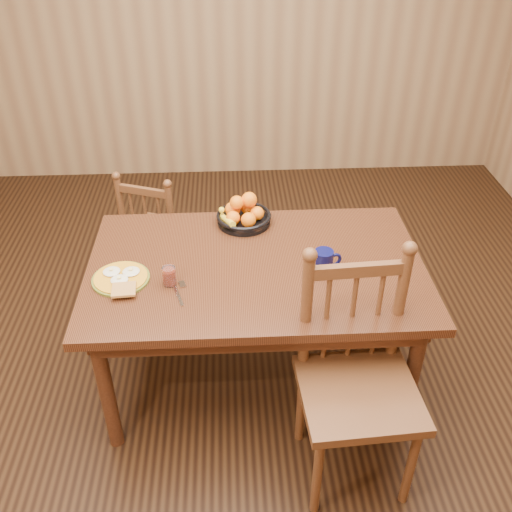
{
  "coord_description": "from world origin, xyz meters",
  "views": [
    {
      "loc": [
        -0.12,
        -2.19,
        2.34
      ],
      "look_at": [
        0.0,
        0.0,
        0.8
      ],
      "focal_mm": 40.0,
      "sensor_mm": 36.0,
      "label": 1
    }
  ],
  "objects_px": {
    "breakfast_plate": "(121,278)",
    "fruit_bowl": "(243,214)",
    "chair_far": "(159,234)",
    "dining_table": "(256,279)",
    "chair_near": "(357,382)",
    "coffee_mug": "(325,260)"
  },
  "relations": [
    {
      "from": "dining_table",
      "to": "chair_near",
      "type": "distance_m",
      "value": 0.7
    },
    {
      "from": "chair_far",
      "to": "breakfast_plate",
      "type": "xyz_separation_m",
      "value": [
        -0.06,
        -0.91,
        0.35
      ]
    },
    {
      "from": "coffee_mug",
      "to": "fruit_bowl",
      "type": "height_order",
      "value": "fruit_bowl"
    },
    {
      "from": "chair_near",
      "to": "coffee_mug",
      "type": "bearing_deg",
      "value": 95.47
    },
    {
      "from": "chair_far",
      "to": "chair_near",
      "type": "distance_m",
      "value": 1.68
    },
    {
      "from": "dining_table",
      "to": "coffee_mug",
      "type": "height_order",
      "value": "coffee_mug"
    },
    {
      "from": "chair_far",
      "to": "coffee_mug",
      "type": "bearing_deg",
      "value": 155.44
    },
    {
      "from": "chair_near",
      "to": "fruit_bowl",
      "type": "xyz_separation_m",
      "value": [
        -0.44,
        0.94,
        0.28
      ]
    },
    {
      "from": "chair_near",
      "to": "coffee_mug",
      "type": "relative_size",
      "value": 8.06
    },
    {
      "from": "chair_far",
      "to": "breakfast_plate",
      "type": "height_order",
      "value": "chair_far"
    },
    {
      "from": "breakfast_plate",
      "to": "fruit_bowl",
      "type": "relative_size",
      "value": 1.0
    },
    {
      "from": "chair_far",
      "to": "fruit_bowl",
      "type": "xyz_separation_m",
      "value": [
        0.52,
        -0.44,
        0.38
      ]
    },
    {
      "from": "coffee_mug",
      "to": "dining_table",
      "type": "bearing_deg",
      "value": 170.94
    },
    {
      "from": "dining_table",
      "to": "chair_far",
      "type": "distance_m",
      "value": 1.02
    },
    {
      "from": "chair_near",
      "to": "chair_far",
      "type": "bearing_deg",
      "value": 121.4
    },
    {
      "from": "breakfast_plate",
      "to": "chair_far",
      "type": "bearing_deg",
      "value": 86.2
    },
    {
      "from": "chair_near",
      "to": "coffee_mug",
      "type": "distance_m",
      "value": 0.58
    },
    {
      "from": "dining_table",
      "to": "coffee_mug",
      "type": "distance_m",
      "value": 0.35
    },
    {
      "from": "chair_far",
      "to": "dining_table",
      "type": "bearing_deg",
      "value": 144.59
    },
    {
      "from": "chair_near",
      "to": "fruit_bowl",
      "type": "bearing_deg",
      "value": 111.85
    },
    {
      "from": "dining_table",
      "to": "breakfast_plate",
      "type": "xyz_separation_m",
      "value": [
        -0.62,
        -0.09,
        0.1
      ]
    },
    {
      "from": "chair_far",
      "to": "fruit_bowl",
      "type": "relative_size",
      "value": 2.95
    }
  ]
}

